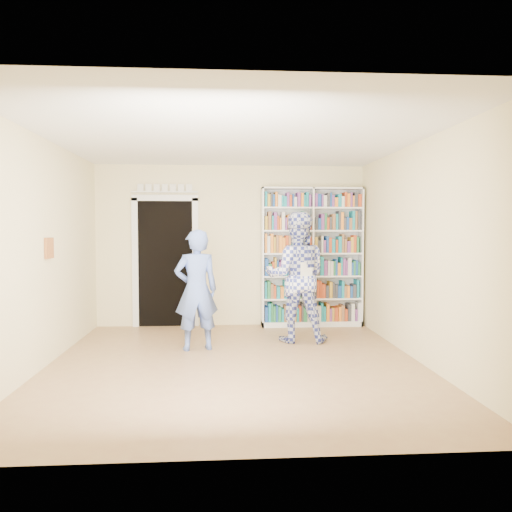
# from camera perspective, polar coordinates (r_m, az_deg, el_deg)

# --- Properties ---
(floor) EXTENTS (5.00, 5.00, 0.00)m
(floor) POSITION_cam_1_polar(r_m,az_deg,el_deg) (6.15, -2.35, -12.25)
(floor) COLOR #966A48
(floor) RESTS_ON ground
(ceiling) EXTENTS (5.00, 5.00, 0.00)m
(ceiling) POSITION_cam_1_polar(r_m,az_deg,el_deg) (6.04, -2.41, 13.32)
(ceiling) COLOR white
(ceiling) RESTS_ON wall_back
(wall_back) EXTENTS (4.50, 0.00, 4.50)m
(wall_back) POSITION_cam_1_polar(r_m,az_deg,el_deg) (8.44, -2.85, 1.18)
(wall_back) COLOR beige
(wall_back) RESTS_ON floor
(wall_left) EXTENTS (0.00, 5.00, 5.00)m
(wall_left) POSITION_cam_1_polar(r_m,az_deg,el_deg) (6.30, -23.30, 0.31)
(wall_left) COLOR beige
(wall_left) RESTS_ON floor
(wall_right) EXTENTS (0.00, 5.00, 5.00)m
(wall_right) POSITION_cam_1_polar(r_m,az_deg,el_deg) (6.41, 18.15, 0.45)
(wall_right) COLOR beige
(wall_right) RESTS_ON floor
(bookshelf) EXTENTS (1.69, 0.32, 2.32)m
(bookshelf) POSITION_cam_1_polar(r_m,az_deg,el_deg) (8.43, 6.39, -0.05)
(bookshelf) COLOR white
(bookshelf) RESTS_ON floor
(doorway) EXTENTS (1.10, 0.08, 2.43)m
(doorway) POSITION_cam_1_polar(r_m,az_deg,el_deg) (8.48, -10.30, -0.02)
(doorway) COLOR black
(doorway) RESTS_ON floor
(wall_art) EXTENTS (0.03, 0.25, 0.25)m
(wall_art) POSITION_cam_1_polar(r_m,az_deg,el_deg) (6.48, -22.56, 0.84)
(wall_art) COLOR brown
(wall_art) RESTS_ON wall_left
(man_blue) EXTENTS (0.67, 0.52, 1.62)m
(man_blue) POSITION_cam_1_polar(r_m,az_deg,el_deg) (6.76, -6.84, -3.87)
(man_blue) COLOR #5A75C8
(man_blue) RESTS_ON floor
(man_plaid) EXTENTS (1.00, 0.83, 1.88)m
(man_plaid) POSITION_cam_1_polar(r_m,az_deg,el_deg) (7.25, 4.66, -2.39)
(man_plaid) COLOR #303B95
(man_plaid) RESTS_ON floor
(paper_sheet) EXTENTS (0.19, 0.12, 0.30)m
(paper_sheet) POSITION_cam_1_polar(r_m,az_deg,el_deg) (7.00, 5.79, -1.92)
(paper_sheet) COLOR white
(paper_sheet) RESTS_ON man_plaid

